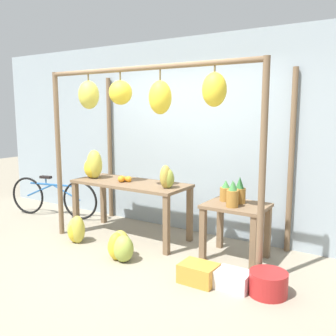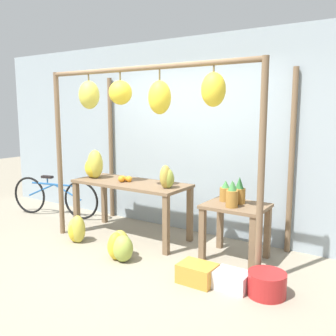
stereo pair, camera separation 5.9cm
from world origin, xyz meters
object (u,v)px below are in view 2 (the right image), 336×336
object	(u,v)px
parked_bicycle	(54,197)
fruit_crate_purple	(232,280)
orange_pile	(125,179)
banana_pile_ground_left	(77,229)
banana_pile_ground_right	(119,246)
pineapple_cluster	(233,194)
papaya_pile	(167,178)
fruit_crate_white	(197,273)
banana_pile_on_table	(94,166)
blue_bucket	(267,284)

from	to	relation	value
parked_bicycle	fruit_crate_purple	distance (m)	3.67
orange_pile	parked_bicycle	distance (m)	1.74
banana_pile_ground_left	fruit_crate_purple	size ratio (longest dim) A/B	1.11
banana_pile_ground_right	fruit_crate_purple	bearing A→B (deg)	1.69
pineapple_cluster	fruit_crate_purple	distance (m)	1.07
papaya_pile	banana_pile_ground_right	bearing A→B (deg)	-111.02
fruit_crate_white	papaya_pile	world-z (taller)	papaya_pile
banana_pile_on_table	pineapple_cluster	world-z (taller)	banana_pile_on_table
banana_pile_ground_right	blue_bucket	distance (m)	1.79
fruit_crate_white	blue_bucket	distance (m)	0.71
banana_pile_ground_left	parked_bicycle	distance (m)	1.44
banana_pile_ground_left	fruit_crate_purple	distance (m)	2.33
fruit_crate_white	fruit_crate_purple	xyz separation A→B (m)	(0.36, 0.07, -0.01)
banana_pile_on_table	fruit_crate_purple	size ratio (longest dim) A/B	1.23
blue_bucket	fruit_crate_purple	distance (m)	0.35
orange_pile	banana_pile_ground_right	world-z (taller)	orange_pile
pineapple_cluster	fruit_crate_purple	size ratio (longest dim) A/B	1.09
banana_pile_ground_left	blue_bucket	world-z (taller)	banana_pile_ground_left
pineapple_cluster	blue_bucket	world-z (taller)	pineapple_cluster
papaya_pile	fruit_crate_white	bearing A→B (deg)	-39.34
banana_pile_ground_right	papaya_pile	bearing A→B (deg)	68.98
fruit_crate_purple	banana_pile_ground_right	bearing A→B (deg)	-178.31
fruit_crate_white	banana_pile_ground_right	bearing A→B (deg)	178.51
orange_pile	pineapple_cluster	size ratio (longest dim) A/B	0.52
banana_pile_ground_right	parked_bicycle	distance (m)	2.29
banana_pile_on_table	blue_bucket	xyz separation A→B (m)	(2.82, -0.58, -0.85)
banana_pile_ground_left	fruit_crate_white	bearing A→B (deg)	-4.82
banana_pile_ground_right	fruit_crate_purple	size ratio (longest dim) A/B	1.25
pineapple_cluster	fruit_crate_purple	world-z (taller)	pineapple_cluster
orange_pile	fruit_crate_white	xyz separation A→B (m)	(1.56, -0.72, -0.73)
pineapple_cluster	papaya_pile	xyz separation A→B (m)	(-0.86, -0.11, 0.12)
banana_pile_ground_left	banana_pile_ground_right	xyz separation A→B (m)	(0.88, -0.14, -0.01)
pineapple_cluster	papaya_pile	distance (m)	0.88
parked_bicycle	fruit_crate_purple	world-z (taller)	parked_bicycle
blue_bucket	pineapple_cluster	bearing A→B (deg)	134.94
parked_bicycle	fruit_crate_white	bearing A→B (deg)	-14.76
banana_pile_ground_right	orange_pile	bearing A→B (deg)	124.15
pineapple_cluster	banana_pile_ground_right	distance (m)	1.50
papaya_pile	fruit_crate_purple	world-z (taller)	papaya_pile
blue_bucket	parked_bicycle	bearing A→B (deg)	169.57
banana_pile_ground_right	parked_bicycle	size ratio (longest dim) A/B	0.26
parked_bicycle	fruit_crate_purple	bearing A→B (deg)	-12.26
orange_pile	blue_bucket	bearing A→B (deg)	-14.74
pineapple_cluster	fruit_crate_purple	xyz separation A→B (m)	(0.33, -0.73, -0.71)
parked_bicycle	fruit_crate_purple	size ratio (longest dim) A/B	4.85
banana_pile_ground_left	parked_bicycle	xyz separation A→B (m)	(-1.25, 0.68, 0.16)
banana_pile_on_table	papaya_pile	xyz separation A→B (m)	(1.29, -0.02, -0.05)
orange_pile	blue_bucket	size ratio (longest dim) A/B	0.52
orange_pile	pineapple_cluster	distance (m)	1.59
banana_pile_on_table	banana_pile_ground_right	distance (m)	1.48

